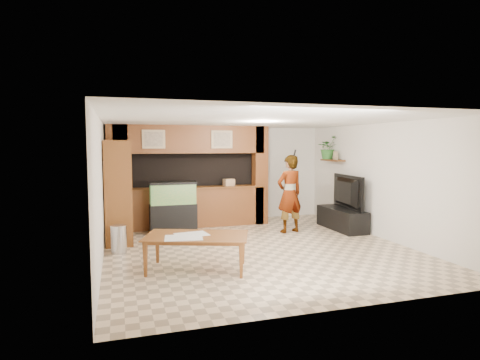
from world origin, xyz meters
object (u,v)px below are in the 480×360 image
object	(u,v)px
television	(342,192)
dining_table	(196,253)
pantry_cabinet	(118,192)
person	(290,194)
aquarium	(173,208)

from	to	relation	value
television	dining_table	world-z (taller)	television
pantry_cabinet	television	distance (m)	5.35
pantry_cabinet	person	distance (m)	3.95
aquarium	person	distance (m)	2.83
aquarium	person	size ratio (longest dim) A/B	0.66
aquarium	person	world-z (taller)	person
pantry_cabinet	aquarium	size ratio (longest dim) A/B	1.79
aquarium	dining_table	world-z (taller)	aquarium
person	dining_table	size ratio (longest dim) A/B	1.10
pantry_cabinet	dining_table	size ratio (longest dim) A/B	1.29
aquarium	dining_table	distance (m)	3.09
pantry_cabinet	television	bearing A→B (deg)	-1.60
person	dining_table	world-z (taller)	person
pantry_cabinet	person	bearing A→B (deg)	-1.13
aquarium	dining_table	size ratio (longest dim) A/B	0.72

